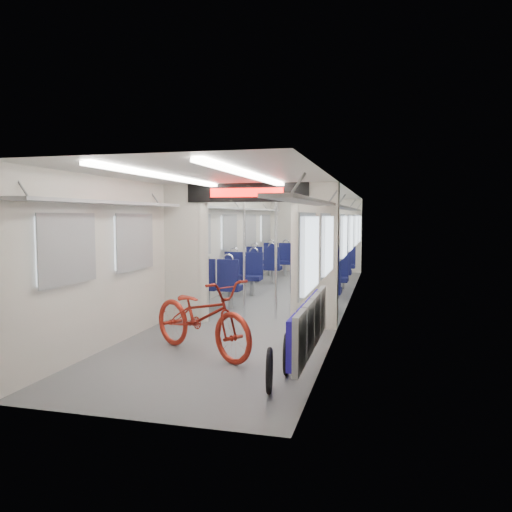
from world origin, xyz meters
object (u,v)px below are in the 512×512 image
at_px(bicycle, 202,316).
at_px(seat_bay_far_right, 336,264).
at_px(stanchion_near_left, 244,252).
at_px(seat_bay_near_left, 231,276).
at_px(bike_hoop_a, 269,373).
at_px(bike_hoop_b, 287,356).
at_px(stanchion_near_right, 276,253).
at_px(seat_bay_near_right, 322,277).
at_px(stanchion_far_left, 275,243).
at_px(stanchion_far_right, 308,243).
at_px(bike_hoop_c, 295,341).
at_px(flip_bench, 310,324).
at_px(seat_bay_far_left, 271,260).

bearing_deg(bicycle, seat_bay_far_right, 22.58).
bearing_deg(seat_bay_far_right, stanchion_near_left, -103.83).
xyz_separation_m(seat_bay_near_left, seat_bay_far_right, (1.87, 3.19, -0.01)).
xyz_separation_m(bike_hoop_a, seat_bay_far_right, (-0.12, 8.28, 0.31)).
distance_m(bike_hoop_b, stanchion_near_right, 3.17).
bearing_deg(bike_hoop_b, seat_bay_near_right, 92.14).
distance_m(stanchion_far_left, stanchion_far_right, 0.76).
height_order(bicycle, stanchion_near_left, stanchion_near_left).
bearing_deg(bicycle, bike_hoop_a, -104.39).
xyz_separation_m(bicycle, seat_bay_near_right, (1.05, 4.08, 0.05)).
bearing_deg(bike_hoop_c, stanchion_near_left, 120.46).
relative_size(bike_hoop_c, seat_bay_near_right, 0.21).
bearing_deg(seat_bay_far_right, flip_bench, -86.84).
bearing_deg(stanchion_near_left, seat_bay_near_left, 115.18).
relative_size(bike_hoop_a, stanchion_near_left, 0.20).
height_order(bike_hoop_c, stanchion_far_left, stanchion_far_left).
height_order(bike_hoop_c, stanchion_near_right, stanchion_near_right).
xyz_separation_m(bike_hoop_a, seat_bay_far_left, (-1.99, 8.86, 0.32)).
bearing_deg(seat_bay_near_left, stanchion_near_right, -50.25).
bearing_deg(flip_bench, stanchion_near_left, 118.63).
height_order(flip_bench, seat_bay_far_right, seat_bay_far_right).
height_order(flip_bench, seat_bay_far_left, seat_bay_far_left).
xyz_separation_m(seat_bay_far_left, stanchion_near_right, (1.28, -5.31, 0.62)).
height_order(bicycle, stanchion_near_right, stanchion_near_right).
bearing_deg(stanchion_near_right, bike_hoop_c, -71.65).
height_order(stanchion_near_left, stanchion_near_right, same).
xyz_separation_m(seat_bay_far_left, seat_bay_far_right, (1.87, -0.58, -0.01)).
xyz_separation_m(flip_bench, seat_bay_far_left, (-2.29, 8.17, -0.05)).
bearing_deg(stanchion_near_right, flip_bench, -70.63).
height_order(bike_hoop_a, seat_bay_far_left, seat_bay_far_left).
bearing_deg(seat_bay_near_right, bicycle, -104.42).
distance_m(stanchion_near_right, stanchion_far_left, 3.15).
xyz_separation_m(bike_hoop_a, stanchion_near_left, (-1.28, 3.58, 0.94)).
relative_size(seat_bay_near_left, seat_bay_near_right, 0.94).
relative_size(bicycle, stanchion_near_right, 0.82).
distance_m(bike_hoop_c, stanchion_near_left, 2.72).
distance_m(flip_bench, bike_hoop_b, 0.44).
relative_size(seat_bay_near_left, seat_bay_far_left, 0.99).
height_order(bike_hoop_a, seat_bay_near_right, seat_bay_near_right).
distance_m(bicycle, stanchion_near_right, 2.50).
height_order(bike_hoop_b, stanchion_far_right, stanchion_far_right).
bearing_deg(seat_bay_far_right, bicycle, -98.42).
relative_size(stanchion_far_left, stanchion_far_right, 1.00).
xyz_separation_m(flip_bench, stanchion_near_right, (-1.01, 2.86, 0.57)).
height_order(bike_hoop_b, stanchion_far_left, stanchion_far_left).
bearing_deg(bike_hoop_b, bicycle, 155.13).
bearing_deg(stanchion_near_left, seat_bay_near_right, 55.58).
bearing_deg(bike_hoop_a, flip_bench, 66.60).
relative_size(bike_hoop_c, stanchion_far_right, 0.20).
height_order(flip_bench, stanchion_far_left, stanchion_far_left).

